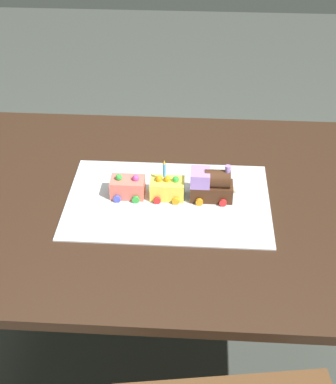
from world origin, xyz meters
The scene contains 7 objects.
ground_plane centered at (0.00, 0.00, 0.00)m, with size 8.00×8.00×0.00m, color #474C44.
dining_table centered at (0.00, 0.00, 0.63)m, with size 1.40×1.00×0.74m.
cake_board centered at (0.01, 0.02, 0.74)m, with size 0.60×0.40×0.00m, color silver.
cake_locomotive centered at (-0.12, 0.00, 0.79)m, with size 0.14×0.08×0.12m.
cake_car_caboose_lemon centered at (0.01, 0.00, 0.77)m, with size 0.10×0.08×0.07m.
cake_car_gondola_coral centered at (0.13, 0.00, 0.77)m, with size 0.10×0.08×0.07m.
birthday_candle centered at (0.02, 0.00, 0.84)m, with size 0.01×0.01×0.06m.
Camera 1 is at (-0.07, 1.33, 1.73)m, focal length 52.07 mm.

